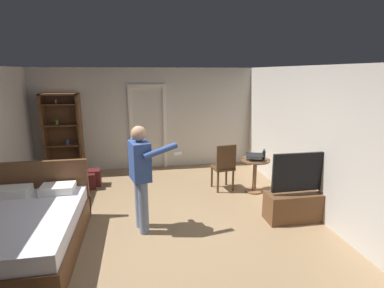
% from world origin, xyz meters
% --- Properties ---
extents(ground_plane, '(7.20, 7.20, 0.00)m').
position_xyz_m(ground_plane, '(0.00, 0.00, 0.00)').
color(ground_plane, '#997A56').
extents(wall_back, '(5.66, 0.12, 2.53)m').
position_xyz_m(wall_back, '(0.00, 3.33, 1.26)').
color(wall_back, beige).
rests_on(wall_back, ground_plane).
extents(wall_right, '(0.12, 6.79, 2.53)m').
position_xyz_m(wall_right, '(2.77, 0.00, 1.26)').
color(wall_right, beige).
rests_on(wall_right, ground_plane).
extents(doorway_frame, '(0.93, 0.08, 2.13)m').
position_xyz_m(doorway_frame, '(0.02, 3.25, 1.22)').
color(doorway_frame, white).
rests_on(doorway_frame, ground_plane).
extents(bed, '(1.49, 2.09, 1.02)m').
position_xyz_m(bed, '(-1.83, -0.18, 0.30)').
color(bed, brown).
rests_on(bed, ground_plane).
extents(bookshelf, '(0.86, 0.32, 1.94)m').
position_xyz_m(bookshelf, '(-1.98, 3.11, 1.04)').
color(bookshelf, brown).
rests_on(bookshelf, ground_plane).
extents(tv_flatscreen, '(1.19, 0.40, 1.17)m').
position_xyz_m(tv_flatscreen, '(2.41, -0.02, 0.33)').
color(tv_flatscreen, brown).
rests_on(tv_flatscreen, ground_plane).
extents(side_table, '(0.59, 0.59, 0.70)m').
position_xyz_m(side_table, '(2.09, 1.24, 0.47)').
color(side_table, brown).
rests_on(side_table, ground_plane).
extents(laptop, '(0.41, 0.41, 0.15)m').
position_xyz_m(laptop, '(2.05, 1.20, 0.75)').
color(laptop, black).
rests_on(laptop, side_table).
extents(bottle_on_table, '(0.06, 0.06, 0.23)m').
position_xyz_m(bottle_on_table, '(2.23, 1.16, 0.80)').
color(bottle_on_table, black).
rests_on(bottle_on_table, side_table).
extents(wooden_chair, '(0.47, 0.47, 0.99)m').
position_xyz_m(wooden_chair, '(1.49, 1.43, 0.54)').
color(wooden_chair, '#4C331E').
rests_on(wooden_chair, ground_plane).
extents(person_blue_shirt, '(0.79, 0.58, 1.66)m').
position_xyz_m(person_blue_shirt, '(-0.20, 0.11, 0.95)').
color(person_blue_shirt, slate).
rests_on(person_blue_shirt, ground_plane).
extents(suitcase_dark, '(0.62, 0.31, 0.36)m').
position_xyz_m(suitcase_dark, '(-1.38, 2.19, 0.18)').
color(suitcase_dark, '#4C1919').
rests_on(suitcase_dark, ground_plane).
extents(suitcase_small, '(0.51, 0.39, 0.33)m').
position_xyz_m(suitcase_small, '(-1.42, 2.06, 0.17)').
color(suitcase_small, '#4C1919').
rests_on(suitcase_small, ground_plane).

